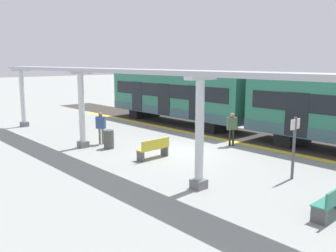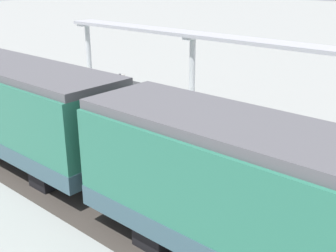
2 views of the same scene
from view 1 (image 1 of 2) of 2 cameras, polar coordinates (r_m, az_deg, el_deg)
name	(u,v)px [view 1 (image 1 of 2)]	position (r m, az deg, el deg)	size (l,w,h in m)	color
ground_plane	(184,151)	(16.28, 2.58, -4.11)	(176.00, 176.00, 0.00)	gray
tactile_edge_strip	(228,141)	(18.67, 9.73, -2.36)	(0.44, 28.51, 0.01)	yellow
trackbed	(249,136)	(20.10, 12.94, -1.57)	(3.20, 40.51, 0.01)	#38332D
train_near_carriage	(178,96)	(23.48, 1.70, 4.86)	(2.65, 11.30, 3.48)	#296F58
canopy_pillar_nearest	(22,98)	(24.04, -22.44, 4.25)	(1.10, 0.44, 3.63)	slate
canopy_pillar_second	(82,109)	(17.18, -13.78, 2.61)	(1.10, 0.44, 3.63)	slate
canopy_pillar_third	(200,133)	(11.20, 5.11, -1.11)	(1.10, 0.44, 3.63)	slate
canopy_beam	(128,71)	(13.81, -6.44, 8.82)	(1.20, 23.48, 0.16)	#A8AAB2
bench_near_end	(154,149)	(14.95, -2.30, -3.66)	(1.51, 0.46, 0.86)	gold
bench_mid_platform	(334,201)	(10.44, 25.19, -10.91)	(1.50, 0.44, 0.86)	#2C7D67
trash_bin	(109,139)	(16.94, -9.53, -2.13)	(0.48, 0.48, 0.88)	#484A45
platform_info_sign	(294,142)	(12.95, 19.70, -2.43)	(0.56, 0.10, 2.20)	#4C4C51
passenger_waiting_near_edge	(232,125)	(17.38, 10.27, 0.10)	(0.51, 0.44, 1.63)	#272921
passenger_by_the_benches	(101,124)	(17.80, -10.80, 0.28)	(0.43, 0.50, 1.61)	#53654E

